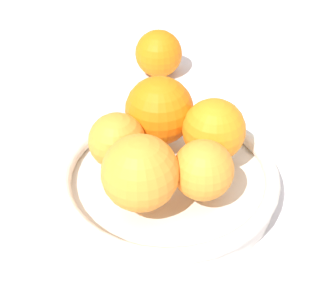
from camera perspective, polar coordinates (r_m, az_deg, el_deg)
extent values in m
plane|color=silver|center=(0.57, 0.00, -6.06)|extent=(4.00, 4.00, 0.00)
cylinder|color=silver|center=(0.56, 0.00, -5.25)|extent=(0.25, 0.25, 0.02)
torus|color=silver|center=(0.54, 0.00, -3.74)|extent=(0.26, 0.26, 0.02)
sphere|color=orange|center=(0.53, -6.24, 0.15)|extent=(0.06, 0.06, 0.06)
sphere|color=orange|center=(0.47, -3.40, -3.77)|extent=(0.08, 0.08, 0.08)
sphere|color=orange|center=(0.49, 4.32, -3.42)|extent=(0.06, 0.06, 0.06)
sphere|color=orange|center=(0.54, 5.62, 1.48)|extent=(0.07, 0.07, 0.07)
sphere|color=orange|center=(0.56, -1.05, 3.87)|extent=(0.08, 0.08, 0.08)
sphere|color=orange|center=(0.77, -1.15, 10.73)|extent=(0.08, 0.08, 0.08)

